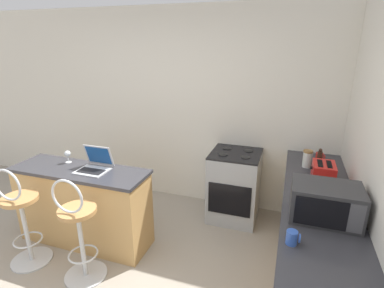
# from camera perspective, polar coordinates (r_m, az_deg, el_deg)

# --- Properties ---
(wall_back) EXTENTS (12.00, 0.06, 2.60)m
(wall_back) POSITION_cam_1_polar(r_m,az_deg,el_deg) (4.08, -2.39, 6.75)
(wall_back) COLOR silver
(wall_back) RESTS_ON ground_plane
(breakfast_bar) EXTENTS (1.50, 0.49, 0.88)m
(breakfast_bar) POSITION_cam_1_polar(r_m,az_deg,el_deg) (3.58, -19.94, -11.00)
(breakfast_bar) COLOR tan
(breakfast_bar) RESTS_ON ground_plane
(counter_right) EXTENTS (0.61, 2.75, 0.88)m
(counter_right) POSITION_cam_1_polar(r_m,az_deg,el_deg) (2.91, 22.31, -18.77)
(counter_right) COLOR tan
(counter_right) RESTS_ON ground_plane
(bar_stool_near) EXTENTS (0.40, 0.40, 1.07)m
(bar_stool_near) POSITION_cam_1_polar(r_m,az_deg,el_deg) (3.46, -29.66, -12.20)
(bar_stool_near) COLOR silver
(bar_stool_near) RESTS_ON ground_plane
(bar_stool_far) EXTENTS (0.40, 0.40, 1.07)m
(bar_stool_far) POSITION_cam_1_polar(r_m,az_deg,el_deg) (3.03, -20.78, -15.31)
(bar_stool_far) COLOR silver
(bar_stool_far) RESTS_ON ground_plane
(laptop) EXTENTS (0.32, 0.30, 0.24)m
(laptop) POSITION_cam_1_polar(r_m,az_deg,el_deg) (3.30, -17.98, -3.63)
(laptop) COLOR #B7BABF
(laptop) RESTS_ON breakfast_bar
(microwave) EXTENTS (0.50, 0.35, 0.27)m
(microwave) POSITION_cam_1_polar(r_m,az_deg,el_deg) (2.49, 24.09, -10.13)
(microwave) COLOR #2D2D30
(microwave) RESTS_ON counter_right
(toaster) EXTENTS (0.22, 0.27, 0.19)m
(toaster) POSITION_cam_1_polar(r_m,az_deg,el_deg) (3.12, 23.73, -5.03)
(toaster) COLOR red
(toaster) RESTS_ON counter_right
(stove_range) EXTENTS (0.60, 0.59, 0.89)m
(stove_range) POSITION_cam_1_polar(r_m,az_deg,el_deg) (3.83, 8.05, -7.89)
(stove_range) COLOR #9EA3A8
(stove_range) RESTS_ON ground_plane
(mug_red) EXTENTS (0.10, 0.08, 0.10)m
(mug_red) POSITION_cam_1_polar(r_m,az_deg,el_deg) (3.64, 23.13, -2.34)
(mug_red) COLOR red
(mug_red) RESTS_ON counter_right
(mug_blue) EXTENTS (0.09, 0.07, 0.10)m
(mug_blue) POSITION_cam_1_polar(r_m,az_deg,el_deg) (2.17, 18.56, -16.54)
(mug_blue) COLOR #2D51AD
(mug_blue) RESTS_ON counter_right
(pepper_mill) EXTENTS (0.05, 0.05, 0.24)m
(pepper_mill) POSITION_cam_1_polar(r_m,az_deg,el_deg) (3.37, 23.06, -2.83)
(pepper_mill) COLOR #331E14
(pepper_mill) RESTS_ON counter_right
(wine_glass_short) EXTENTS (0.07, 0.07, 0.14)m
(wine_glass_short) POSITION_cam_1_polar(r_m,az_deg,el_deg) (3.58, -22.63, -1.81)
(wine_glass_short) COLOR silver
(wine_glass_short) RESTS_ON breakfast_bar
(storage_jar) EXTENTS (0.10, 0.10, 0.19)m
(storage_jar) POSITION_cam_1_polar(r_m,az_deg,el_deg) (3.42, 21.11, -2.62)
(storage_jar) COLOR silver
(storage_jar) RESTS_ON counter_right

